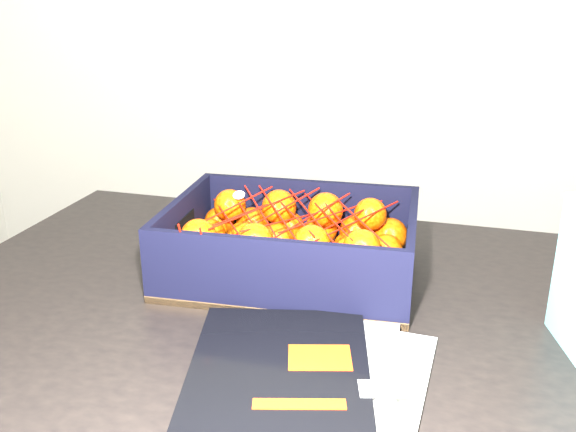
# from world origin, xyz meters

# --- Properties ---
(table) EXTENTS (1.25, 0.87, 0.75)m
(table) POSITION_xyz_m (-0.06, 0.19, 0.65)
(table) COLOR black
(table) RESTS_ON ground
(magazine_stack) EXTENTS (0.31, 0.31, 0.02)m
(magazine_stack) POSITION_xyz_m (-0.04, 0.00, 0.76)
(magazine_stack) COLOR silver
(magazine_stack) RESTS_ON table
(produce_crate) EXTENTS (0.38, 0.28, 0.12)m
(produce_crate) POSITION_xyz_m (-0.12, 0.29, 0.79)
(produce_crate) COLOR brown
(produce_crate) RESTS_ON table
(clementine_heap) EXTENTS (0.36, 0.27, 0.10)m
(clementine_heap) POSITION_xyz_m (-0.12, 0.29, 0.80)
(clementine_heap) COLOR #D84604
(clementine_heap) RESTS_ON produce_crate
(mesh_net) EXTENTS (0.32, 0.25, 0.09)m
(mesh_net) POSITION_xyz_m (-0.13, 0.28, 0.85)
(mesh_net) COLOR red
(mesh_net) RESTS_ON clementine_heap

